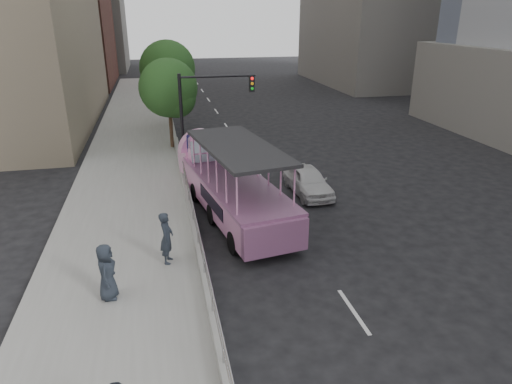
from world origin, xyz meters
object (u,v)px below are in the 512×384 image
(pedestrian_near, at_px, (167,238))
(street_tree_near, at_px, (170,90))
(pedestrian_far, at_px, (107,272))
(street_tree_far, at_px, (169,71))
(car, at_px, (308,181))
(parking_sign, at_px, (189,154))
(duck_boat, at_px, (228,184))
(traffic_signal, at_px, (203,105))

(pedestrian_near, xyz_separation_m, street_tree_near, (0.89, 14.38, 2.62))
(pedestrian_far, bearing_deg, street_tree_far, -2.59)
(car, distance_m, street_tree_far, 16.17)
(pedestrian_far, relative_size, parking_sign, 0.64)
(pedestrian_near, relative_size, street_tree_far, 0.28)
(duck_boat, bearing_deg, traffic_signal, 92.83)
(pedestrian_far, bearing_deg, parking_sign, -13.51)
(duck_boat, relative_size, parking_sign, 3.76)
(street_tree_far, bearing_deg, pedestrian_far, -97.36)
(pedestrian_near, relative_size, parking_sign, 0.66)
(duck_boat, relative_size, car, 2.66)
(street_tree_near, bearing_deg, traffic_signal, -65.02)
(duck_boat, height_order, pedestrian_far, duck_boat)
(duck_boat, distance_m, car, 4.24)
(parking_sign, bearing_deg, street_tree_near, 94.35)
(pedestrian_near, height_order, parking_sign, parking_sign)
(pedestrian_near, distance_m, street_tree_near, 14.64)
(car, xyz_separation_m, traffic_signal, (-4.36, 5.24, 2.84))
(parking_sign, bearing_deg, traffic_signal, 70.73)
(pedestrian_far, xyz_separation_m, parking_sign, (3.16, 9.56, 0.54))
(car, distance_m, pedestrian_far, 11.41)
(parking_sign, height_order, street_tree_near, street_tree_near)
(traffic_signal, xyz_separation_m, street_tree_near, (-1.60, 3.43, 0.32))
(duck_boat, height_order, car, duck_boat)
(duck_boat, xyz_separation_m, street_tree_near, (-1.91, 9.81, 2.59))
(traffic_signal, bearing_deg, parking_sign, -109.27)
(duck_boat, height_order, street_tree_near, street_tree_near)
(car, relative_size, street_tree_far, 0.60)
(duck_boat, bearing_deg, car, 15.81)
(street_tree_near, bearing_deg, car, -55.49)
(duck_boat, height_order, traffic_signal, traffic_signal)
(pedestrian_near, height_order, traffic_signal, traffic_signal)
(car, xyz_separation_m, parking_sign, (-5.46, 2.10, 1.06))
(car, distance_m, pedestrian_near, 8.93)
(street_tree_near, distance_m, street_tree_far, 6.02)
(pedestrian_near, height_order, street_tree_near, street_tree_near)
(car, distance_m, street_tree_near, 10.98)
(duck_boat, relative_size, street_tree_far, 1.58)
(pedestrian_far, relative_size, street_tree_near, 0.30)
(duck_boat, bearing_deg, street_tree_near, 101.03)
(car, height_order, street_tree_far, street_tree_far)
(pedestrian_far, bearing_deg, duck_boat, -31.11)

